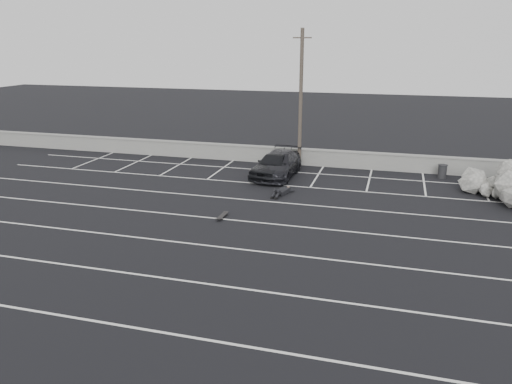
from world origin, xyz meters
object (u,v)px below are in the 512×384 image
(car_right, at_px, (279,164))
(car_left, at_px, (276,164))
(trash_bin, at_px, (442,171))
(skateboard, at_px, (222,216))
(person, at_px, (284,189))
(utility_pole, at_px, (301,100))

(car_right, bearing_deg, car_left, -119.74)
(trash_bin, xyz_separation_m, skateboard, (-10.01, -9.82, -0.33))
(trash_bin, height_order, skateboard, trash_bin)
(person, height_order, skateboard, person)
(utility_pole, relative_size, skateboard, 9.39)
(person, distance_m, skateboard, 4.84)
(car_right, relative_size, utility_pole, 0.58)
(skateboard, bearing_deg, person, 68.98)
(trash_bin, distance_m, person, 9.76)
(trash_bin, relative_size, skateboard, 0.91)
(utility_pole, relative_size, trash_bin, 10.32)
(car_left, xyz_separation_m, person, (1.20, -3.04, -0.52))
(car_left, relative_size, skateboard, 4.96)
(car_right, height_order, skateboard, car_right)
(car_right, xyz_separation_m, trash_bin, (9.23, 2.09, -0.30))
(car_left, distance_m, trash_bin, 9.65)
(person, bearing_deg, skateboard, -99.22)
(skateboard, bearing_deg, car_left, 86.57)
(person, xyz_separation_m, skateboard, (-1.86, -4.47, -0.15))
(car_right, bearing_deg, utility_pole, 73.34)
(car_right, distance_m, utility_pole, 4.30)
(trash_bin, bearing_deg, person, -146.72)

